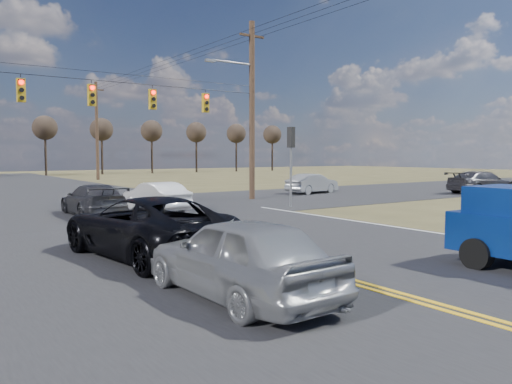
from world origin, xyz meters
TOP-DOWN VIEW (x-y plane):
  - ground at (0.00, 0.00)m, footprint 160.00×160.00m
  - road_main at (0.00, 10.00)m, footprint 14.00×120.00m
  - road_cross at (0.00, 18.00)m, footprint 120.00×12.00m
  - signal_gantry at (0.50, 17.79)m, footprint 19.60×4.83m
  - utility_poles at (0.00, 17.00)m, footprint 19.60×58.32m
  - treeline at (0.00, 26.96)m, footprint 87.00×117.80m
  - silver_suv at (-2.40, 1.88)m, footprint 1.89×4.43m
  - black_suv at (-2.29, 6.26)m, footprint 3.13×5.71m
  - white_car_queue at (2.01, 15.50)m, footprint 1.76×4.13m
  - dgrey_car_queue at (-0.80, 15.50)m, footprint 1.97×4.61m
  - cross_car_east_near at (14.80, 19.39)m, footprint 2.02×4.15m
  - cross_car_east_far at (24.09, 13.00)m, footprint 2.85×5.34m

SIDE VIEW (x-z plane):
  - ground at x=0.00m, z-range 0.00..0.00m
  - road_main at x=0.00m, z-range -0.01..0.01m
  - road_cross at x=0.00m, z-range -0.01..0.01m
  - cross_car_east_near at x=14.80m, z-range 0.00..1.31m
  - white_car_queue at x=2.01m, z-range 0.00..1.32m
  - dgrey_car_queue at x=-0.80m, z-range 0.00..1.32m
  - cross_car_east_far at x=24.09m, z-range 0.00..1.47m
  - silver_suv at x=-2.40m, z-range 0.00..1.49m
  - black_suv at x=-2.29m, z-range 0.00..1.52m
  - signal_gantry at x=0.50m, z-range 0.06..10.06m
  - utility_poles at x=0.00m, z-range 0.23..10.23m
  - treeline at x=0.00m, z-range 2.00..9.40m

